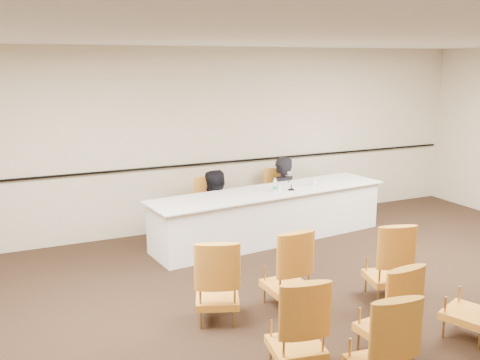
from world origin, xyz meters
name	(u,v)px	position (x,y,z in m)	size (l,w,h in m)	color
floor	(348,329)	(0.00, 0.00, 0.00)	(10.00, 10.00, 0.00)	black
ceiling	(362,36)	(0.00, 0.00, 3.00)	(10.00, 10.00, 0.00)	silver
wall_back	(209,139)	(0.00, 4.00, 1.50)	(10.00, 0.04, 3.00)	beige
wall_rail	(210,163)	(0.00, 3.96, 1.10)	(9.80, 0.04, 0.03)	black
panel_table	(270,215)	(0.61, 2.94, 0.40)	(3.95, 0.91, 0.79)	white
panelist_main	(281,206)	(1.16, 3.59, 0.31)	(0.64, 0.42, 1.75)	black
panelist_main_chair	(281,197)	(1.16, 3.59, 0.47)	(0.50, 0.50, 0.95)	#BA7421
panelist_second	(213,219)	(-0.17, 3.44, 0.28)	(0.78, 0.61, 1.61)	black
panelist_second_chair	(213,208)	(-0.17, 3.44, 0.47)	(0.50, 0.50, 0.95)	#BA7421
papers	(294,188)	(1.05, 2.96, 0.79)	(0.30, 0.22, 0.00)	white
microphone	(291,182)	(0.92, 2.83, 0.93)	(0.10, 0.20, 0.27)	black
water_bottle	(275,185)	(0.65, 2.88, 0.90)	(0.06, 0.06, 0.21)	teal
drinking_glass	(279,188)	(0.72, 2.87, 0.84)	(0.06, 0.06, 0.10)	white
coffee_cup	(314,182)	(1.40, 2.95, 0.85)	(0.07, 0.07, 0.12)	white
aud_chair_front_left	(217,280)	(-1.19, 0.76, 0.47)	(0.50, 0.50, 0.95)	#BA7421
aud_chair_front_mid	(286,268)	(-0.34, 0.75, 0.47)	(0.50, 0.50, 0.95)	#BA7421
aud_chair_front_right	(388,260)	(0.87, 0.46, 0.47)	(0.50, 0.50, 0.95)	#BA7421
aud_chair_back_left	(296,324)	(-0.92, -0.46, 0.47)	(0.50, 0.50, 0.95)	#BA7421
aud_chair_back_mid	(388,309)	(0.03, -0.55, 0.47)	(0.50, 0.50, 0.95)	#BA7421
aud_chair_back_right	(471,294)	(1.01, -0.65, 0.47)	(0.50, 0.50, 0.95)	#BA7421
aud_chair_extra	(381,343)	(-0.45, -1.03, 0.47)	(0.50, 0.50, 0.95)	#BA7421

